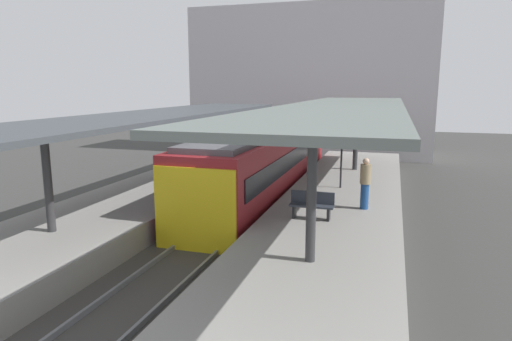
{
  "coord_description": "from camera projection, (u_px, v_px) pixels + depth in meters",
  "views": [
    {
      "loc": [
        5.55,
        -14.99,
        5.16
      ],
      "look_at": [
        0.39,
        1.73,
        1.84
      ],
      "focal_mm": 31.17,
      "sensor_mm": 36.0,
      "label": 1
    }
  ],
  "objects": [
    {
      "name": "ground_plane",
      "position": [
        233.0,
        226.0,
        16.64
      ],
      "size": [
        80.0,
        80.0,
        0.0
      ],
      "primitive_type": "plane",
      "color": "#383835"
    },
    {
      "name": "platform_left",
      "position": [
        143.0,
        205.0,
        17.65
      ],
      "size": [
        4.4,
        28.0,
        1.0
      ],
      "primitive_type": "cube",
      "color": "gray",
      "rests_on": "ground_plane"
    },
    {
      "name": "platform_right",
      "position": [
        335.0,
        222.0,
        15.45
      ],
      "size": [
        4.4,
        28.0,
        1.0
      ],
      "primitive_type": "cube",
      "color": "gray",
      "rests_on": "ground_plane"
    },
    {
      "name": "track_ballast",
      "position": [
        233.0,
        224.0,
        16.62
      ],
      "size": [
        3.2,
        28.0,
        0.2
      ],
      "primitive_type": "cube",
      "color": "#423F3D",
      "rests_on": "ground_plane"
    },
    {
      "name": "rail_near_side",
      "position": [
        215.0,
        218.0,
        16.8
      ],
      "size": [
        0.08,
        28.0,
        0.14
      ],
      "primitive_type": "cube",
      "color": "slate",
      "rests_on": "track_ballast"
    },
    {
      "name": "rail_far_side",
      "position": [
        251.0,
        221.0,
        16.38
      ],
      "size": [
        0.08,
        28.0,
        0.14
      ],
      "primitive_type": "cube",
      "color": "slate",
      "rests_on": "track_ballast"
    },
    {
      "name": "commuter_train",
      "position": [
        267.0,
        161.0,
        20.7
      ],
      "size": [
        2.78,
        15.94,
        3.1
      ],
      "color": "maroon",
      "rests_on": "track_ballast"
    },
    {
      "name": "canopy_left",
      "position": [
        157.0,
        116.0,
        18.32
      ],
      "size": [
        4.18,
        21.0,
        3.07
      ],
      "color": "#333335",
      "rests_on": "platform_left"
    },
    {
      "name": "canopy_right",
      "position": [
        343.0,
        108.0,
        16.04
      ],
      "size": [
        4.18,
        21.0,
        3.5
      ],
      "color": "#333335",
      "rests_on": "platform_right"
    },
    {
      "name": "platform_bench",
      "position": [
        312.0,
        204.0,
        14.14
      ],
      "size": [
        1.4,
        0.41,
        0.86
      ],
      "color": "black",
      "rests_on": "platform_right"
    },
    {
      "name": "platform_sign",
      "position": [
        342.0,
        149.0,
        18.21
      ],
      "size": [
        0.9,
        0.08,
        2.21
      ],
      "color": "#262628",
      "rests_on": "platform_right"
    },
    {
      "name": "passenger_near_bench",
      "position": [
        365.0,
        183.0,
        15.16
      ],
      "size": [
        0.36,
        0.36,
        1.78
      ],
      "color": "navy",
      "rests_on": "platform_right"
    },
    {
      "name": "station_building_backdrop",
      "position": [
        311.0,
        82.0,
        34.6
      ],
      "size": [
        18.0,
        6.0,
        11.0
      ],
      "primitive_type": "cube",
      "color": "#B7B2B7",
      "rests_on": "ground_plane"
    }
  ]
}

